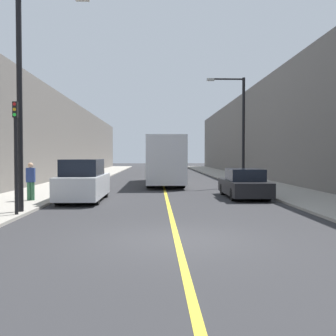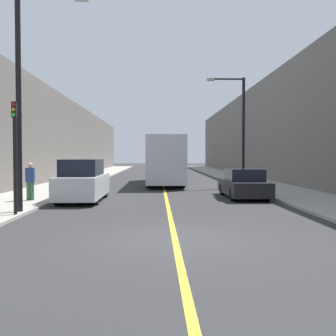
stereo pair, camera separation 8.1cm
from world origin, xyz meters
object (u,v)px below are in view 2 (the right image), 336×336
at_px(parked_suv_left, 83,182).
at_px(car_right_near, 244,185).
at_px(pedestrian, 30,181).
at_px(street_lamp_left, 25,88).
at_px(traffic_light, 15,153).
at_px(bus, 165,160).
at_px(street_lamp_right, 240,124).

xyz_separation_m(parked_suv_left, car_right_near, (7.90, 1.23, -0.24)).
bearing_deg(parked_suv_left, pedestrian, -167.30).
bearing_deg(street_lamp_left, traffic_light, -99.56).
xyz_separation_m(parked_suv_left, traffic_light, (-1.42, -4.87, 1.33)).
xyz_separation_m(car_right_near, street_lamp_left, (-9.20, -5.37, 3.91)).
bearing_deg(bus, pedestrian, -119.40).
relative_size(bus, pedestrian, 6.38).
bearing_deg(bus, street_lamp_left, -109.77).
distance_m(street_lamp_right, pedestrian, 14.87).
bearing_deg(bus, traffic_light, -109.32).
distance_m(bus, parked_suv_left, 11.57).
xyz_separation_m(traffic_light, pedestrian, (-0.88, 4.35, -1.24)).
distance_m(bus, street_lamp_right, 6.22).
xyz_separation_m(bus, street_lamp_left, (-5.37, -14.93, 2.74)).
xyz_separation_m(street_lamp_left, traffic_light, (-0.12, -0.73, -2.35)).
height_order(parked_suv_left, street_lamp_right, street_lamp_right).
xyz_separation_m(car_right_near, traffic_light, (-9.32, -6.10, 1.57)).
relative_size(car_right_near, street_lamp_right, 0.64).
bearing_deg(car_right_near, street_lamp_left, -149.70).
bearing_deg(street_lamp_left, street_lamp_right, 49.87).
distance_m(street_lamp_left, street_lamp_right, 16.28).
height_order(street_lamp_left, traffic_light, street_lamp_left).
bearing_deg(pedestrian, street_lamp_left, -74.50).
height_order(bus, car_right_near, bus).
xyz_separation_m(bus, car_right_near, (3.83, -9.56, -1.17)).
bearing_deg(traffic_light, pedestrian, 101.47).
height_order(parked_suv_left, street_lamp_left, street_lamp_left).
bearing_deg(traffic_light, street_lamp_right, 51.13).
height_order(car_right_near, pedestrian, pedestrian).
bearing_deg(traffic_light, car_right_near, 33.21).
bearing_deg(car_right_near, pedestrian, -170.27).
relative_size(parked_suv_left, street_lamp_right, 0.67).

